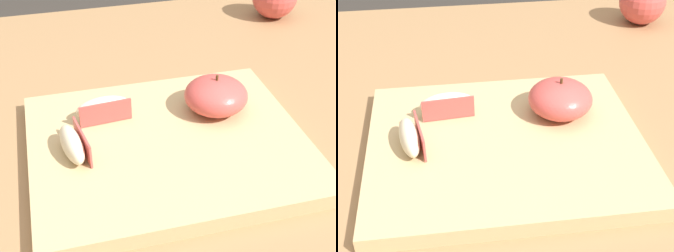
% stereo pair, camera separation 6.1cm
% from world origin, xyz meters
% --- Properties ---
extents(dining_table, '(1.44, 0.96, 0.75)m').
position_xyz_m(dining_table, '(0.00, 0.00, 0.66)').
color(dining_table, '#9E754C').
rests_on(dining_table, ground_plane).
extents(cutting_board, '(0.34, 0.29, 0.02)m').
position_xyz_m(cutting_board, '(0.01, -0.02, 0.76)').
color(cutting_board, tan).
rests_on(cutting_board, dining_table).
extents(apple_half_skin_up, '(0.08, 0.08, 0.05)m').
position_xyz_m(apple_half_skin_up, '(0.09, 0.03, 0.80)').
color(apple_half_skin_up, '#D14C47').
rests_on(apple_half_skin_up, cutting_board).
extents(apple_wedge_front, '(0.04, 0.07, 0.03)m').
position_xyz_m(apple_wedge_front, '(-0.11, -0.02, 0.79)').
color(apple_wedge_front, beige).
rests_on(apple_wedge_front, cutting_board).
extents(apple_wedge_middle, '(0.07, 0.03, 0.03)m').
position_xyz_m(apple_wedge_middle, '(-0.06, 0.04, 0.79)').
color(apple_wedge_middle, beige).
rests_on(apple_wedge_middle, cutting_board).
extents(whole_apple_pink_lady, '(0.09, 0.09, 0.10)m').
position_xyz_m(whole_apple_pink_lady, '(0.32, 0.34, 0.80)').
color(whole_apple_pink_lady, '#D14C47').
rests_on(whole_apple_pink_lady, dining_table).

